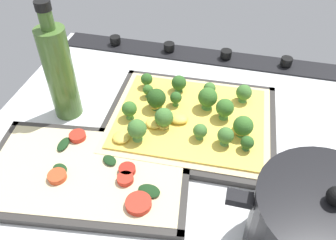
{
  "coord_description": "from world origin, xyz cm",
  "views": [
    {
      "loc": [
        -10.98,
        47.54,
        48.59
      ],
      "look_at": [
        0.52,
        -0.03,
        3.75
      ],
      "focal_mm": 37.15,
      "sensor_mm": 36.0,
      "label": 1
    }
  ],
  "objects_px": {
    "baking_tray_front": "(190,122)",
    "baking_tray_back": "(87,174)",
    "oil_bottle": "(59,71)",
    "veggie_pizza_back": "(88,172)",
    "cooking_pot": "(318,229)",
    "broccoli_pizza": "(190,116)"
  },
  "relations": [
    {
      "from": "baking_tray_front",
      "to": "baking_tray_back",
      "type": "height_order",
      "value": "same"
    },
    {
      "from": "baking_tray_front",
      "to": "oil_bottle",
      "type": "bearing_deg",
      "value": 5.46
    },
    {
      "from": "baking_tray_back",
      "to": "oil_bottle",
      "type": "distance_m",
      "value": 0.21
    },
    {
      "from": "baking_tray_back",
      "to": "baking_tray_front",
      "type": "bearing_deg",
      "value": -131.1
    },
    {
      "from": "veggie_pizza_back",
      "to": "baking_tray_front",
      "type": "bearing_deg",
      "value": -130.24
    },
    {
      "from": "cooking_pot",
      "to": "oil_bottle",
      "type": "xyz_separation_m",
      "value": [
        0.47,
        -0.21,
        0.04
      ]
    },
    {
      "from": "broccoli_pizza",
      "to": "oil_bottle",
      "type": "distance_m",
      "value": 0.27
    },
    {
      "from": "baking_tray_front",
      "to": "cooking_pot",
      "type": "height_order",
      "value": "cooking_pot"
    },
    {
      "from": "cooking_pot",
      "to": "oil_bottle",
      "type": "distance_m",
      "value": 0.52
    },
    {
      "from": "baking_tray_front",
      "to": "baking_tray_back",
      "type": "xyz_separation_m",
      "value": [
        0.15,
        0.17,
        0.0
      ]
    },
    {
      "from": "veggie_pizza_back",
      "to": "broccoli_pizza",
      "type": "bearing_deg",
      "value": -130.19
    },
    {
      "from": "baking_tray_front",
      "to": "broccoli_pizza",
      "type": "height_order",
      "value": "broccoli_pizza"
    },
    {
      "from": "baking_tray_back",
      "to": "veggie_pizza_back",
      "type": "relative_size",
      "value": 1.08
    },
    {
      "from": "baking_tray_back",
      "to": "veggie_pizza_back",
      "type": "xyz_separation_m",
      "value": [
        -0.0,
        0.0,
        0.01
      ]
    },
    {
      "from": "broccoli_pizza",
      "to": "oil_bottle",
      "type": "xyz_separation_m",
      "value": [
        0.25,
        0.02,
        0.08
      ]
    },
    {
      "from": "baking_tray_front",
      "to": "broccoli_pizza",
      "type": "distance_m",
      "value": 0.02
    },
    {
      "from": "baking_tray_front",
      "to": "broccoli_pizza",
      "type": "xyz_separation_m",
      "value": [
        0.0,
        0.0,
        0.02
      ]
    },
    {
      "from": "baking_tray_front",
      "to": "veggie_pizza_back",
      "type": "bearing_deg",
      "value": 49.76
    },
    {
      "from": "baking_tray_front",
      "to": "oil_bottle",
      "type": "xyz_separation_m",
      "value": [
        0.26,
        0.02,
        0.1
      ]
    },
    {
      "from": "broccoli_pizza",
      "to": "cooking_pot",
      "type": "distance_m",
      "value": 0.32
    },
    {
      "from": "oil_bottle",
      "to": "veggie_pizza_back",
      "type": "bearing_deg",
      "value": 125.92
    },
    {
      "from": "veggie_pizza_back",
      "to": "cooking_pot",
      "type": "xyz_separation_m",
      "value": [
        -0.36,
        0.06,
        0.05
      ]
    }
  ]
}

